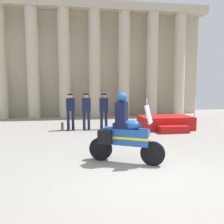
{
  "coord_description": "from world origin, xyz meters",
  "views": [
    {
      "loc": [
        -1.64,
        -5.06,
        2.08
      ],
      "look_at": [
        -0.26,
        3.69,
        1.09
      ],
      "focal_mm": 38.65,
      "sensor_mm": 36.0,
      "label": 1
    }
  ],
  "objects_px": {
    "officer_in_row_2": "(104,108)",
    "officer_in_row_1": "(86,108)",
    "reviewing_stand": "(166,123)",
    "officer_in_row_3": "(122,108)",
    "motorcycle_with_rider": "(123,134)",
    "briefcase_on_ground": "(62,127)",
    "officer_in_row_0": "(70,109)"
  },
  "relations": [
    {
      "from": "officer_in_row_2",
      "to": "officer_in_row_1",
      "type": "bearing_deg",
      "value": -9.08
    },
    {
      "from": "reviewing_stand",
      "to": "officer_in_row_3",
      "type": "distance_m",
      "value": 2.21
    },
    {
      "from": "reviewing_stand",
      "to": "officer_in_row_3",
      "type": "bearing_deg",
      "value": 165.92
    },
    {
      "from": "motorcycle_with_rider",
      "to": "briefcase_on_ground",
      "type": "relative_size",
      "value": 5.28
    },
    {
      "from": "officer_in_row_1",
      "to": "officer_in_row_2",
      "type": "distance_m",
      "value": 0.82
    },
    {
      "from": "officer_in_row_2",
      "to": "reviewing_stand",
      "type": "bearing_deg",
      "value": 164.46
    },
    {
      "from": "motorcycle_with_rider",
      "to": "officer_in_row_3",
      "type": "bearing_deg",
      "value": 107.2
    },
    {
      "from": "reviewing_stand",
      "to": "motorcycle_with_rider",
      "type": "bearing_deg",
      "value": -123.46
    },
    {
      "from": "officer_in_row_3",
      "to": "officer_in_row_1",
      "type": "bearing_deg",
      "value": -6.55
    },
    {
      "from": "officer_in_row_1",
      "to": "officer_in_row_2",
      "type": "height_order",
      "value": "same"
    },
    {
      "from": "officer_in_row_1",
      "to": "briefcase_on_ground",
      "type": "relative_size",
      "value": 4.7
    },
    {
      "from": "officer_in_row_0",
      "to": "officer_in_row_1",
      "type": "distance_m",
      "value": 0.74
    },
    {
      "from": "motorcycle_with_rider",
      "to": "officer_in_row_1",
      "type": "bearing_deg",
      "value": 126.26
    },
    {
      "from": "reviewing_stand",
      "to": "officer_in_row_2",
      "type": "height_order",
      "value": "officer_in_row_2"
    },
    {
      "from": "officer_in_row_3",
      "to": "briefcase_on_ground",
      "type": "xyz_separation_m",
      "value": [
        -2.81,
        -0.07,
        -0.83
      ]
    },
    {
      "from": "officer_in_row_1",
      "to": "motorcycle_with_rider",
      "type": "xyz_separation_m",
      "value": [
        0.73,
        -5.06,
        -0.21
      ]
    },
    {
      "from": "briefcase_on_ground",
      "to": "officer_in_row_0",
      "type": "bearing_deg",
      "value": 12.25
    },
    {
      "from": "officer_in_row_2",
      "to": "motorcycle_with_rider",
      "type": "relative_size",
      "value": 0.89
    },
    {
      "from": "reviewing_stand",
      "to": "motorcycle_with_rider",
      "type": "relative_size",
      "value": 1.28
    },
    {
      "from": "officer_in_row_0",
      "to": "motorcycle_with_rider",
      "type": "xyz_separation_m",
      "value": [
        1.47,
        -5.06,
        -0.21
      ]
    },
    {
      "from": "reviewing_stand",
      "to": "motorcycle_with_rider",
      "type": "xyz_separation_m",
      "value": [
        -3.0,
        -4.54,
        0.5
      ]
    },
    {
      "from": "officer_in_row_0",
      "to": "officer_in_row_1",
      "type": "relative_size",
      "value": 1.0
    },
    {
      "from": "officer_in_row_1",
      "to": "officer_in_row_3",
      "type": "bearing_deg",
      "value": 173.45
    },
    {
      "from": "reviewing_stand",
      "to": "briefcase_on_ground",
      "type": "bearing_deg",
      "value": 174.82
    },
    {
      "from": "officer_in_row_2",
      "to": "briefcase_on_ground",
      "type": "xyz_separation_m",
      "value": [
        -1.94,
        -0.04,
        -0.82
      ]
    },
    {
      "from": "officer_in_row_0",
      "to": "officer_in_row_2",
      "type": "height_order",
      "value": "officer_in_row_2"
    },
    {
      "from": "motorcycle_with_rider",
      "to": "briefcase_on_ground",
      "type": "bearing_deg",
      "value": 138.41
    },
    {
      "from": "officer_in_row_2",
      "to": "briefcase_on_ground",
      "type": "relative_size",
      "value": 4.7
    },
    {
      "from": "reviewing_stand",
      "to": "briefcase_on_ground",
      "type": "height_order",
      "value": "reviewing_stand"
    },
    {
      "from": "officer_in_row_0",
      "to": "motorcycle_with_rider",
      "type": "relative_size",
      "value": 0.89
    },
    {
      "from": "officer_in_row_1",
      "to": "officer_in_row_0",
      "type": "bearing_deg",
      "value": -6.37
    },
    {
      "from": "officer_in_row_2",
      "to": "motorcycle_with_rider",
      "type": "bearing_deg",
      "value": 82.79
    }
  ]
}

